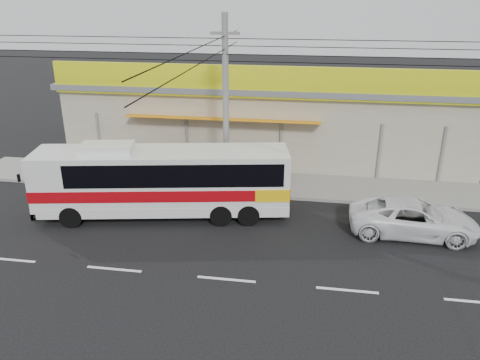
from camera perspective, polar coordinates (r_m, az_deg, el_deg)
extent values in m
plane|color=black|center=(18.24, -0.22, -7.71)|extent=(120.00, 120.00, 0.00)
cube|color=gray|center=(23.57, 2.12, -0.43)|extent=(30.00, 3.20, 0.15)
cube|color=#9D967E|center=(28.24, 3.58, 7.65)|extent=(22.00, 8.00, 4.20)
cube|color=#55575C|center=(27.78, 3.70, 12.15)|extent=(22.60, 8.60, 0.30)
cube|color=#D2D912|center=(23.65, 2.73, 11.83)|extent=(22.00, 0.24, 1.60)
cube|color=red|center=(23.92, -2.14, 11.95)|extent=(9.00, 0.10, 1.20)
cube|color=#157B35|center=(23.81, 18.76, 10.79)|extent=(2.40, 0.10, 1.10)
cube|color=navy|center=(24.40, 25.09, 10.15)|extent=(2.20, 0.10, 1.10)
cube|color=red|center=(26.17, -17.70, 11.82)|extent=(3.00, 0.10, 1.10)
cube|color=orange|center=(24.17, -2.15, 7.45)|extent=(10.00, 1.20, 0.37)
cube|color=silver|center=(20.00, -9.42, 0.03)|extent=(10.77, 4.05, 2.55)
cube|color=#A3060E|center=(20.11, -9.37, -0.78)|extent=(10.81, 4.10, 0.48)
cube|color=#E7B30C|center=(19.98, 3.71, -0.67)|extent=(1.79, 2.47, 0.53)
cube|color=black|center=(19.72, -7.75, 1.59)|extent=(9.04, 3.78, 0.97)
cube|color=black|center=(21.24, -23.52, 0.90)|extent=(0.49, 1.93, 1.32)
cube|color=silver|center=(19.96, -15.94, 3.80)|extent=(2.29, 1.59, 0.32)
cylinder|color=black|center=(20.45, -19.89, -4.25)|extent=(0.95, 0.44, 0.91)
cylinder|color=black|center=(22.16, -18.38, -2.01)|extent=(0.95, 0.44, 0.91)
cylinder|color=black|center=(19.39, 1.04, -4.29)|extent=(0.95, 0.44, 0.91)
cylinder|color=black|center=(21.19, 0.82, -1.93)|extent=(0.95, 0.44, 0.91)
imported|color=maroon|center=(23.64, -13.16, 0.72)|extent=(2.24, 1.69, 1.13)
imported|color=black|center=(24.68, -9.55, 1.93)|extent=(1.98, 0.83, 1.15)
imported|color=white|center=(19.85, 20.37, -4.36)|extent=(5.06, 2.45, 1.39)
cylinder|color=slate|center=(20.80, -1.74, 8.32)|extent=(0.27, 0.27, 8.28)
cube|color=slate|center=(20.29, -1.85, 17.45)|extent=(1.24, 0.12, 0.12)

